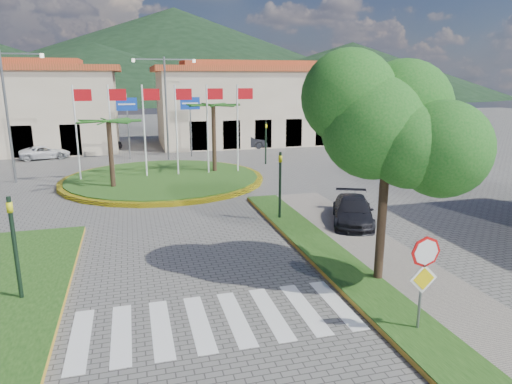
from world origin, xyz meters
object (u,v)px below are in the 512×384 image
object	(u,v)px
deciduous_tree	(389,120)
car_dark_a	(100,143)
white_van	(45,152)
stop_sign	(424,269)
car_side_right	(353,211)
roundabout_island	(164,178)
car_dark_b	(246,142)

from	to	relation	value
deciduous_tree	car_dark_a	size ratio (longest dim) A/B	1.79
car_dark_a	white_van	bearing A→B (deg)	111.67
white_van	car_dark_a	world-z (taller)	car_dark_a
stop_sign	car_side_right	world-z (taller)	stop_sign
roundabout_island	white_van	world-z (taller)	roundabout_island
roundabout_island	deciduous_tree	distance (m)	18.55
roundabout_island	car_side_right	distance (m)	13.58
stop_sign	car_dark_a	world-z (taller)	stop_sign
deciduous_tree	car_dark_a	bearing A→B (deg)	107.62
white_van	car_dark_b	world-z (taller)	car_dark_b
stop_sign	roundabout_island	bearing A→B (deg)	103.73
roundabout_island	deciduous_tree	xyz separation A→B (m)	(5.50, -17.00, 5.00)
car_dark_b	car_side_right	distance (m)	23.53
car_dark_a	car_side_right	world-z (taller)	car_dark_a
car_dark_b	roundabout_island	bearing A→B (deg)	147.97
roundabout_island	car_dark_a	world-z (taller)	roundabout_island
car_dark_a	car_dark_b	xyz separation A→B (m)	(13.02, -2.45, 0.00)
roundabout_island	car_dark_b	xyz separation A→B (m)	(8.46, 12.20, 0.47)
stop_sign	car_dark_a	size ratio (longest dim) A/B	0.70
roundabout_island	stop_sign	distance (m)	20.69
roundabout_island	stop_sign	size ratio (longest dim) A/B	4.79
roundabout_island	car_side_right	bearing A→B (deg)	-56.47
deciduous_tree	white_van	size ratio (longest dim) A/B	1.77
car_side_right	roundabout_island	bearing A→B (deg)	147.29
deciduous_tree	car_side_right	xyz separation A→B (m)	(2.00, 5.69, -4.56)
deciduous_tree	car_dark_b	bearing A→B (deg)	84.19
roundabout_island	car_dark_b	distance (m)	14.85
roundabout_island	car_dark_b	bearing A→B (deg)	55.24
deciduous_tree	car_side_right	world-z (taller)	deciduous_tree
car_dark_a	car_dark_b	distance (m)	13.25
roundabout_island	car_dark_a	size ratio (longest dim) A/B	3.35
white_van	car_dark_a	xyz separation A→B (m)	(4.12, 3.65, 0.11)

